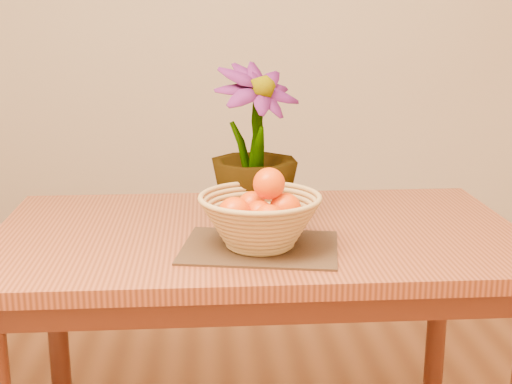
{
  "coord_description": "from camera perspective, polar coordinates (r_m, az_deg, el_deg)",
  "views": [
    {
      "loc": [
        -0.13,
        -1.51,
        1.33
      ],
      "look_at": [
        -0.01,
        0.18,
        0.88
      ],
      "focal_mm": 50.0,
      "sensor_mm": 36.0,
      "label": 1
    }
  ],
  "objects": [
    {
      "name": "wall_back",
      "position": [
        3.77,
        -2.08,
        14.93
      ],
      "size": [
        4.0,
        0.02,
        2.7
      ],
      "primitive_type": "cube",
      "color": "beige",
      "rests_on": "floor"
    },
    {
      "name": "table",
      "position": [
        1.93,
        0.17,
        -5.48
      ],
      "size": [
        1.4,
        0.8,
        0.75
      ],
      "color": "brown",
      "rests_on": "floor"
    },
    {
      "name": "placemat",
      "position": [
        1.76,
        0.32,
        -4.45
      ],
      "size": [
        0.42,
        0.35,
        0.01
      ],
      "primitive_type": "cube",
      "rotation": [
        0.0,
        0.0,
        -0.17
      ],
      "color": "#3B2315",
      "rests_on": "table"
    },
    {
      "name": "wicker_basket",
      "position": [
        1.74,
        0.32,
        -2.47
      ],
      "size": [
        0.3,
        0.3,
        0.12
      ],
      "color": "#B4834B",
      "rests_on": "placemat"
    },
    {
      "name": "orange_pile",
      "position": [
        1.73,
        0.47,
        -1.14
      ],
      "size": [
        0.21,
        0.2,
        0.14
      ],
      "rotation": [
        0.0,
        0.0,
        -0.37
      ],
      "color": "#E54003",
      "rests_on": "wicker_basket"
    },
    {
      "name": "potted_plant",
      "position": [
        1.93,
        -0.15,
        3.81
      ],
      "size": [
        0.33,
        0.33,
        0.43
      ],
      "primitive_type": "imported",
      "rotation": [
        0.0,
        0.0,
        0.57
      ],
      "color": "#134112",
      "rests_on": "table"
    }
  ]
}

